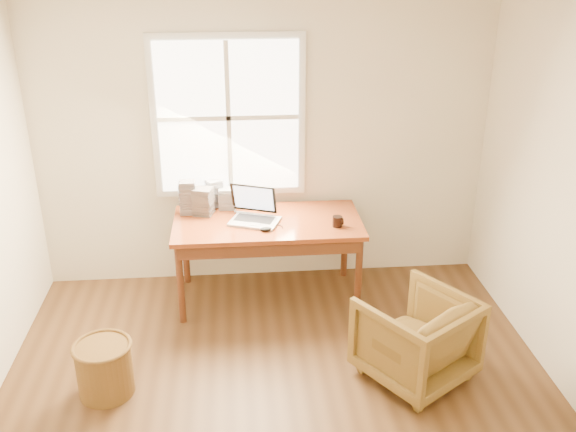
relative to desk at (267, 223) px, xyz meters
name	(u,v)px	position (x,y,z in m)	size (l,w,h in m)	color
room_shell	(279,246)	(-0.02, -1.64, 0.59)	(4.04, 4.54, 2.64)	brown
desk	(267,223)	(0.00, 0.00, 0.00)	(1.60, 0.80, 0.04)	brown
armchair	(416,337)	(0.99, -1.21, -0.40)	(0.70, 0.72, 0.65)	brown
wicker_stool	(105,369)	(-1.22, -1.21, -0.54)	(0.39, 0.39, 0.39)	brown
laptop	(254,206)	(-0.11, -0.03, 0.17)	(0.40, 0.42, 0.30)	silver
mouse	(266,229)	(-0.02, -0.21, 0.04)	(0.10, 0.06, 0.03)	black
coffee_mug	(337,221)	(0.57, -0.17, 0.07)	(0.08, 0.08, 0.09)	black
cd_stack_a	(214,193)	(-0.45, 0.35, 0.15)	(0.13, 0.11, 0.25)	#B2B5BE
cd_stack_b	(203,201)	(-0.55, 0.19, 0.14)	(0.16, 0.14, 0.24)	#27272C
cd_stack_c	(188,197)	(-0.68, 0.22, 0.17)	(0.13, 0.12, 0.30)	#9596A2
cd_stack_d	(227,198)	(-0.34, 0.30, 0.11)	(0.15, 0.13, 0.19)	#B7BEC3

